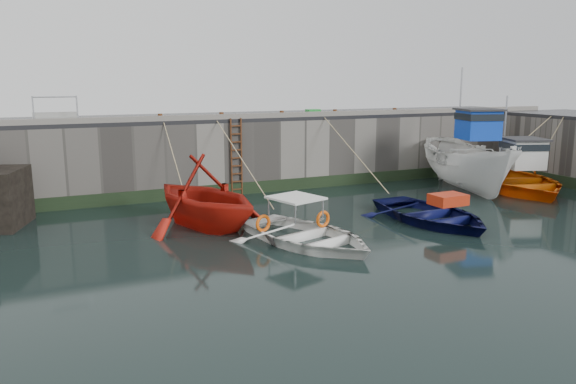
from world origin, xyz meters
name	(u,v)px	position (x,y,z in m)	size (l,w,h in m)	color
ground	(426,255)	(0.00, 0.00, 0.00)	(120.00, 120.00, 0.00)	black
quay_back	(259,150)	(0.00, 12.50, 1.50)	(30.00, 5.00, 3.00)	slate
road_back	(258,116)	(0.00, 12.50, 3.08)	(30.00, 5.00, 0.16)	black
kerb_back	(278,115)	(0.00, 10.15, 3.26)	(30.00, 0.30, 0.20)	slate
algae_back	(280,185)	(0.00, 9.96, 0.25)	(30.00, 0.08, 0.50)	black
ladder	(236,157)	(-2.00, 9.91, 1.59)	(0.51, 0.08, 3.20)	#3F1E0F
boat_near_white	(205,226)	(-4.66, 5.55, 0.00)	(4.36, 5.05, 2.66)	#B21A0F
boat_near_white_rope	(179,205)	(-4.66, 9.03, 0.00)	(0.04, 3.25, 3.10)	tan
boat_near_blue	(307,243)	(-2.46, 2.39, 0.00)	(3.48, 4.87, 1.01)	white
boat_near_blue_rope	(247,208)	(-2.46, 7.44, 0.00)	(0.04, 5.74, 3.10)	tan
boat_near_navy	(430,221)	(2.53, 2.97, 0.00)	(3.59, 5.03, 1.04)	#090C3B
boat_near_navy_rope	(357,196)	(2.53, 7.74, 0.00)	(0.04, 5.22, 3.10)	tan
boat_far_white	(469,165)	(7.58, 6.79, 1.10)	(4.34, 7.25, 5.63)	silver
boat_far_orange	(514,180)	(9.49, 6.03, 0.44)	(6.75, 7.93, 4.39)	orange
fish_crate	(313,112)	(1.96, 10.76, 3.30)	(0.60, 0.40, 0.28)	#1A902C
railing	(55,117)	(-8.75, 11.25, 3.36)	(1.60, 1.05, 1.00)	#A5A8AD
bollard_a	(160,117)	(-5.00, 10.25, 3.30)	(0.18, 0.18, 0.28)	#3F1E0F
bollard_b	(221,116)	(-2.50, 10.25, 3.30)	(0.18, 0.18, 0.28)	#3F1E0F
bollard_c	(282,114)	(0.20, 10.25, 3.30)	(0.18, 0.18, 0.28)	#3F1E0F
bollard_d	(335,112)	(2.80, 10.25, 3.30)	(0.18, 0.18, 0.28)	#3F1E0F
bollard_e	(394,111)	(6.00, 10.25, 3.30)	(0.18, 0.18, 0.28)	#3F1E0F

